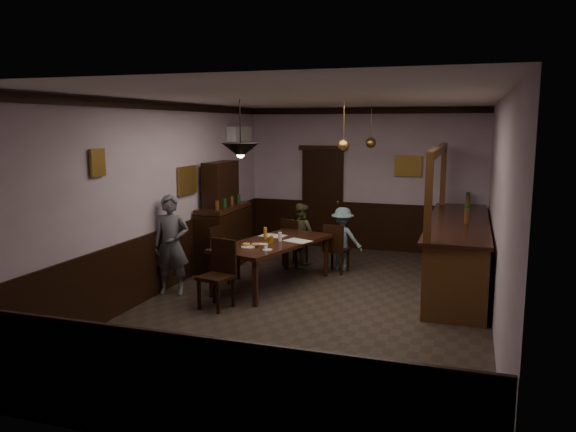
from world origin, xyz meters
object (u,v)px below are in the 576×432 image
at_px(chair_far_left, 293,240).
at_px(pendant_brass_far, 371,143).
at_px(coffee_cup, 266,246).
at_px(soda_can, 271,240).
at_px(chair_side, 221,251).
at_px(pendant_brass_mid, 344,145).
at_px(sideboard, 223,225).
at_px(person_standing, 171,245).
at_px(bar_counter, 458,251).
at_px(person_seated_left, 301,233).
at_px(pendant_iron, 240,151).
at_px(chair_near, 219,270).
at_px(chair_far_right, 335,246).
at_px(person_seated_right, 342,239).
at_px(dining_table, 273,245).

distance_m(chair_far_left, pendant_brass_far, 2.36).
relative_size(coffee_cup, soda_can, 0.67).
bearing_deg(chair_side, pendant_brass_far, -38.51).
bearing_deg(pendant_brass_mid, chair_side, -160.99).
distance_m(chair_side, sideboard, 1.00).
relative_size(person_standing, bar_counter, 0.39).
relative_size(person_seated_left, sideboard, 0.59).
bearing_deg(pendant_iron, chair_side, 131.48).
bearing_deg(chair_near, sideboard, 126.75).
bearing_deg(pendant_brass_mid, pendant_iron, -129.31).
xyz_separation_m(chair_far_right, person_seated_right, (0.07, 0.26, 0.09)).
distance_m(dining_table, sideboard, 1.62).
bearing_deg(sideboard, pendant_brass_far, 26.17).
bearing_deg(sideboard, coffee_cup, -47.70).
distance_m(person_standing, pendant_iron, 1.86).
bearing_deg(chair_far_left, person_standing, 83.09).
bearing_deg(person_seated_right, dining_table, 66.23).
bearing_deg(bar_counter, pendant_brass_far, 144.94).
xyz_separation_m(sideboard, bar_counter, (4.20, 0.05, -0.21)).
bearing_deg(soda_can, person_seated_left, 91.11).
relative_size(chair_far_right, person_seated_left, 0.77).
distance_m(person_standing, person_seated_left, 2.87).
bearing_deg(person_seated_right, chair_far_left, 9.22).
distance_m(chair_near, person_seated_right, 2.90).
relative_size(dining_table, bar_counter, 0.59).
xyz_separation_m(chair_far_right, pendant_brass_far, (0.41, 1.08, 1.81)).
distance_m(person_seated_right, pendant_brass_far, 1.93).
xyz_separation_m(soda_can, bar_counter, (2.86, 1.14, -0.23)).
height_order(chair_far_left, pendant_brass_far, pendant_brass_far).
xyz_separation_m(soda_can, sideboard, (-1.34, 1.09, -0.02)).
bearing_deg(chair_near, person_seated_left, 96.38).
bearing_deg(person_standing, soda_can, 13.24).
bearing_deg(pendant_iron, person_seated_left, 84.73).
bearing_deg(soda_can, person_standing, -151.28).
distance_m(dining_table, person_seated_right, 1.62).
height_order(dining_table, coffee_cup, coffee_cup).
relative_size(coffee_cup, bar_counter, 0.02).
xyz_separation_m(bar_counter, pendant_brass_far, (-1.69, 1.19, 1.72)).
distance_m(chair_far_right, pendant_iron, 2.77).
xyz_separation_m(dining_table, chair_far_left, (-0.09, 1.35, -0.19)).
relative_size(pendant_iron, pendant_brass_far, 1.05).
bearing_deg(chair_side, soda_can, -94.85).
distance_m(chair_side, person_seated_right, 2.24).
height_order(chair_side, pendant_iron, pendant_iron).
bearing_deg(dining_table, person_standing, -146.14).
bearing_deg(person_seated_left, dining_table, 121.14).
relative_size(person_seated_left, bar_counter, 0.29).
bearing_deg(pendant_iron, soda_can, 67.71).
xyz_separation_m(chair_near, coffee_cup, (0.47, 0.65, 0.25)).
bearing_deg(sideboard, pendant_brass_mid, -5.41).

